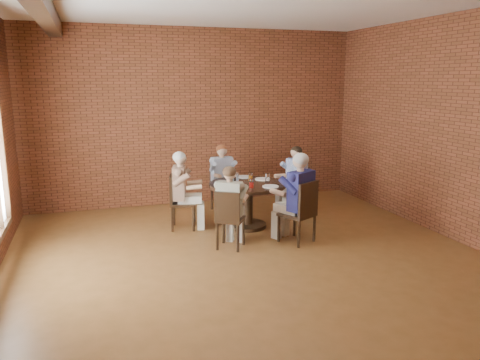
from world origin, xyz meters
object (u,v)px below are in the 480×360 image
object	(u,v)px
diner_b	(223,178)
chair_c	(178,199)
chair_b	(221,185)
diner_d	(230,207)
chair_e	(302,210)
diner_a	(294,181)
diner_e	(297,198)
smartphone	(276,184)
dining_table	(247,196)
chair_a	(297,188)
chair_d	(229,217)
diner_c	(183,191)

from	to	relation	value
diner_b	chair_c	bearing A→B (deg)	-147.30
chair_b	chair_c	world-z (taller)	chair_c
diner_d	chair_e	xyz separation A→B (m)	(1.07, -0.14, -0.09)
diner_a	chair_e	size ratio (longest dim) A/B	1.32
diner_e	smartphone	size ratio (longest dim) A/B	11.02
dining_table	diner_b	distance (m)	1.09
diner_d	diner_b	bearing A→B (deg)	-69.69
chair_a	diner_b	distance (m)	1.39
chair_a	diner_d	bearing A→B (deg)	-73.54
diner_b	dining_table	bearing A→B (deg)	-90.00
chair_a	smartphone	world-z (taller)	chair_a
chair_d	diner_d	world-z (taller)	diner_d
chair_b	smartphone	size ratio (longest dim) A/B	7.15
diner_b	chair_a	bearing A→B (deg)	-34.33
diner_d	chair_b	bearing A→B (deg)	-69.03
diner_d	chair_e	size ratio (longest dim) A/B	1.27
dining_table	diner_d	bearing A→B (deg)	-122.89
diner_c	chair_c	bearing A→B (deg)	90.00
chair_c	diner_e	xyz separation A→B (m)	(1.59, -1.19, 0.19)
chair_a	diner_e	bearing A→B (deg)	-46.03
diner_b	chair_c	xyz separation A→B (m)	(-0.99, -0.80, -0.13)
diner_c	chair_d	size ratio (longest dim) A/B	1.47
chair_b	diner_b	size ratio (longest dim) A/B	0.71
diner_e	chair_c	bearing A→B (deg)	-64.74
chair_b	chair_d	size ratio (longest dim) A/B	1.02
chair_a	diner_d	xyz separation A→B (m)	(-1.65, -1.28, 0.12)
diner_e	diner_c	bearing A→B (deg)	-65.65
chair_a	chair_b	size ratio (longest dim) A/B	1.01
chair_b	diner_e	bearing A→B (deg)	-79.85
diner_c	chair_e	size ratio (longest dim) A/B	1.34
diner_d	chair_c	bearing A→B (deg)	-30.87
diner_a	diner_c	world-z (taller)	diner_c
chair_c	diner_e	world-z (taller)	diner_e
diner_b	diner_c	bearing A→B (deg)	-144.36
dining_table	diner_e	size ratio (longest dim) A/B	0.93
diner_d	smartphone	world-z (taller)	diner_d
diner_a	diner_e	world-z (taller)	diner_e
chair_a	chair_c	distance (m)	2.21
chair_c	chair_e	world-z (taller)	chair_e
dining_table	chair_b	bearing A→B (deg)	96.30
diner_c	chair_d	bearing A→B (deg)	-145.09
chair_d	diner_d	size ratio (longest dim) A/B	0.72
chair_c	chair_d	distance (m)	1.30
smartphone	dining_table	bearing A→B (deg)	146.48
chair_a	chair_b	xyz separation A→B (m)	(-1.23, 0.72, -0.00)
dining_table	diner_c	distance (m)	1.07
chair_a	chair_d	world-z (taller)	chair_a
diner_a	chair_b	bearing A→B (deg)	-144.27
diner_e	smartphone	xyz separation A→B (m)	(-0.06, 0.69, 0.07)
chair_c	diner_d	world-z (taller)	diner_d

